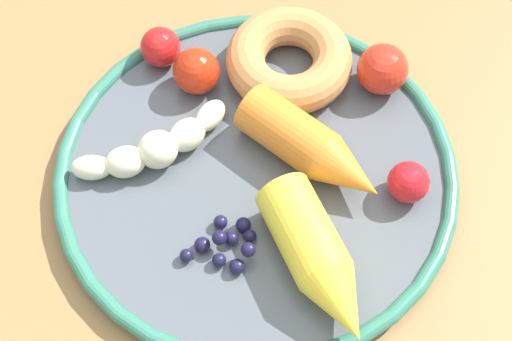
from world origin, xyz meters
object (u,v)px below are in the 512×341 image
(banana, at_px, (156,147))
(donut, at_px, (289,60))
(dining_table, at_px, (244,180))
(carrot_yellow, at_px, (319,261))
(blueberry_pile, at_px, (227,244))
(tomato_near, at_px, (196,71))
(tomato_extra, at_px, (161,47))
(carrot_orange, at_px, (312,149))
(plate, at_px, (256,172))
(tomato_far, at_px, (408,182))
(tomato_mid, at_px, (382,69))

(banana, height_order, donut, donut)
(dining_table, relative_size, banana, 9.73)
(carrot_yellow, relative_size, donut, 1.15)
(dining_table, distance_m, blueberry_pile, 0.16)
(tomato_near, relative_size, tomato_extra, 1.14)
(dining_table, height_order, carrot_orange, carrot_orange)
(plate, bearing_deg, carrot_yellow, 134.49)
(carrot_orange, height_order, blueberry_pile, carrot_orange)
(carrot_orange, distance_m, tomato_far, 0.08)
(dining_table, relative_size, tomato_near, 26.46)
(plate, bearing_deg, tomato_near, -42.06)
(plate, relative_size, banana, 3.01)
(banana, xyz_separation_m, blueberry_pile, (-0.08, 0.06, -0.01))
(blueberry_pile, bearing_deg, dining_table, -77.49)
(tomato_far, bearing_deg, tomato_mid, -66.11)
(plate, bearing_deg, banana, 7.23)
(banana, relative_size, tomato_mid, 2.49)
(banana, bearing_deg, tomato_extra, -71.45)
(tomato_near, xyz_separation_m, tomato_mid, (-0.14, -0.05, 0.00))
(banana, height_order, tomato_near, tomato_near)
(carrot_orange, distance_m, tomato_near, 0.12)
(plate, height_order, tomato_near, tomato_near)
(carrot_orange, relative_size, donut, 1.23)
(dining_table, distance_m, tomato_mid, 0.17)
(tomato_mid, xyz_separation_m, tomato_far, (-0.04, 0.09, -0.00))
(donut, height_order, tomato_mid, tomato_mid)
(banana, bearing_deg, tomato_far, -172.46)
(banana, distance_m, tomato_far, 0.19)
(tomato_near, bearing_deg, plate, 137.94)
(donut, bearing_deg, carrot_orange, 117.24)
(dining_table, distance_m, tomato_extra, 0.15)
(dining_table, bearing_deg, donut, -111.97)
(donut, xyz_separation_m, blueberry_pile, (-0.00, 0.17, -0.01))
(blueberry_pile, bearing_deg, tomato_far, -143.66)
(carrot_orange, distance_m, blueberry_pile, 0.10)
(blueberry_pile, bearing_deg, banana, -37.43)
(banana, relative_size, tomato_far, 3.26)
(banana, bearing_deg, plate, -172.77)
(blueberry_pile, bearing_deg, tomato_extra, -54.21)
(dining_table, relative_size, donut, 9.72)
(carrot_orange, xyz_separation_m, donut, (0.04, -0.08, -0.00))
(dining_table, bearing_deg, banana, 45.47)
(banana, distance_m, carrot_orange, 0.12)
(blueberry_pile, bearing_deg, tomato_mid, -112.36)
(dining_table, height_order, plate, plate)
(blueberry_pile, xyz_separation_m, tomato_extra, (0.11, -0.15, 0.01))
(tomato_far, xyz_separation_m, tomato_extra, (0.22, -0.06, 0.00))
(blueberry_pile, relative_size, tomato_far, 1.51)
(plate, relative_size, blueberry_pile, 6.52)
(donut, distance_m, tomato_near, 0.08)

